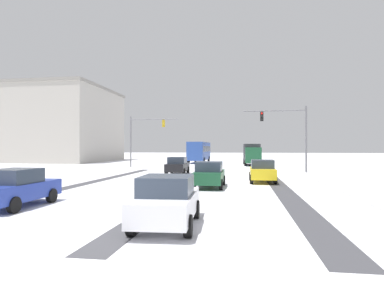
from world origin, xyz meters
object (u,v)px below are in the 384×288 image
at_px(car_dark_green_third, 209,174).
at_px(box_truck_delivery, 252,154).
at_px(car_blue_fourth, 16,188).
at_px(bus_oncoming, 199,151).
at_px(traffic_signal_far_left, 144,132).
at_px(office_building_far_left_block, 40,125).
at_px(car_yellow_cab_second, 262,171).
at_px(traffic_signal_near_right, 288,128).
at_px(car_white_fifth, 167,201).
at_px(car_black_lead, 177,166).

height_order(car_dark_green_third, box_truck_delivery, box_truck_delivery).
height_order(car_blue_fourth, bus_oncoming, bus_oncoming).
distance_m(traffic_signal_far_left, box_truck_delivery, 15.76).
xyz_separation_m(box_truck_delivery, office_building_far_left_block, (-38.41, 8.30, 4.99)).
xyz_separation_m(car_yellow_cab_second, car_dark_green_third, (-3.48, -3.66, 0.00)).
height_order(car_blue_fourth, office_building_far_left_block, office_building_far_left_block).
height_order(traffic_signal_near_right, car_blue_fourth, traffic_signal_near_right).
distance_m(car_yellow_cab_second, box_truck_delivery, 23.71).
height_order(car_yellow_cab_second, car_white_fifth, same).
xyz_separation_m(traffic_signal_near_right, car_blue_fourth, (-13.77, -20.52, -3.61)).
xyz_separation_m(car_dark_green_third, car_blue_fourth, (-7.34, -8.18, 0.00)).
height_order(traffic_signal_near_right, car_black_lead, traffic_signal_near_right).
bearing_deg(car_dark_green_third, traffic_signal_near_right, 62.48).
bearing_deg(box_truck_delivery, bus_oncoming, 140.90).
distance_m(car_blue_fourth, bus_oncoming, 42.47).
xyz_separation_m(car_yellow_cab_second, bus_oncoming, (-8.60, 30.56, 1.18)).
height_order(car_dark_green_third, car_blue_fourth, same).
height_order(car_black_lead, bus_oncoming, bus_oncoming).
height_order(car_white_fifth, office_building_far_left_block, office_building_far_left_block).
height_order(car_black_lead, office_building_far_left_block, office_building_far_left_block).
relative_size(traffic_signal_near_right, box_truck_delivery, 0.87).
bearing_deg(car_black_lead, office_building_far_left_block, 140.23).
bearing_deg(bus_oncoming, car_blue_fourth, -92.99).
xyz_separation_m(traffic_signal_far_left, box_truck_delivery, (13.80, 7.08, -2.81)).
relative_size(car_black_lead, car_white_fifth, 0.99).
height_order(car_yellow_cab_second, office_building_far_left_block, office_building_far_left_block).
bearing_deg(car_dark_green_third, car_white_fifth, -91.51).
height_order(car_yellow_cab_second, box_truck_delivery, box_truck_delivery).
distance_m(traffic_signal_far_left, car_white_fifth, 32.68).
distance_m(car_yellow_cab_second, office_building_far_left_block, 50.44).
bearing_deg(car_yellow_cab_second, car_dark_green_third, -133.56).
bearing_deg(bus_oncoming, car_white_fifth, -83.83).
bearing_deg(car_white_fifth, traffic_signal_near_right, 73.67).
distance_m(car_white_fifth, bus_oncoming, 45.06).
bearing_deg(car_dark_green_third, office_building_far_left_block, 134.54).
bearing_deg(car_white_fifth, box_truck_delivery, 84.56).
xyz_separation_m(traffic_signal_far_left, car_black_lead, (6.49, -10.50, -3.63)).
bearing_deg(traffic_signal_far_left, car_dark_green_third, -62.68).
bearing_deg(car_black_lead, box_truck_delivery, 67.40).
bearing_deg(car_yellow_cab_second, bus_oncoming, 105.71).
distance_m(traffic_signal_far_left, car_yellow_cab_second, 22.00).
distance_m(car_black_lead, car_white_fifth, 20.67).
xyz_separation_m(car_yellow_cab_second, car_white_fifth, (-3.76, -14.22, 0.00)).
relative_size(car_yellow_cab_second, box_truck_delivery, 0.55).
bearing_deg(office_building_far_left_block, car_dark_green_third, -45.46).
relative_size(traffic_signal_far_left, car_black_lead, 1.57).
bearing_deg(car_dark_green_third, traffic_signal_far_left, 117.32).
bearing_deg(bus_oncoming, traffic_signal_near_right, -62.16).
relative_size(car_white_fifth, office_building_far_left_block, 0.16).
bearing_deg(car_white_fifth, car_black_lead, 100.33).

